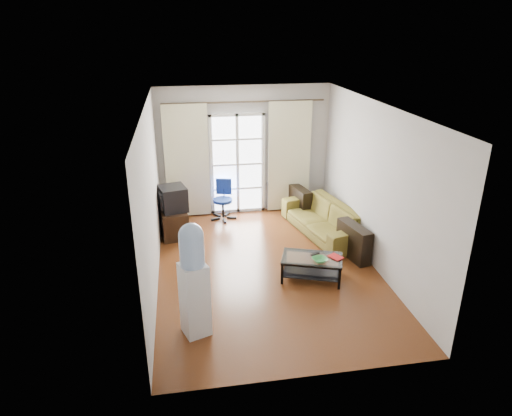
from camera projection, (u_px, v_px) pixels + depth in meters
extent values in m
plane|color=brown|center=(267.00, 268.00, 7.71)|extent=(5.20, 5.20, 0.00)
plane|color=white|center=(268.00, 107.00, 6.70)|extent=(5.20, 5.20, 0.00)
cube|color=#B5B1AC|center=(244.00, 151.00, 9.58)|extent=(3.60, 0.02, 2.70)
cube|color=#B5B1AC|center=(314.00, 276.00, 4.83)|extent=(3.60, 0.02, 2.70)
cube|color=#B5B1AC|center=(151.00, 200.00, 6.93)|extent=(0.02, 5.20, 2.70)
cube|color=#B5B1AC|center=(375.00, 186.00, 7.48)|extent=(0.02, 5.20, 2.70)
cube|color=white|center=(237.00, 164.00, 9.62)|extent=(1.01, 0.02, 2.04)
cube|color=white|center=(238.00, 164.00, 9.61)|extent=(1.16, 0.06, 2.15)
cylinder|color=#4C3F2D|center=(244.00, 102.00, 9.10)|extent=(3.30, 0.04, 0.04)
cube|color=beige|center=(187.00, 162.00, 9.34)|extent=(0.90, 0.07, 2.35)
cube|color=beige|center=(289.00, 157.00, 9.67)|extent=(0.90, 0.07, 2.35)
cube|color=gray|center=(281.00, 196.00, 10.00)|extent=(0.64, 0.12, 0.64)
imported|color=olive|center=(323.00, 219.00, 8.87)|extent=(2.45, 1.70, 0.61)
cube|color=silver|center=(312.00, 258.00, 7.24)|extent=(1.08, 0.83, 0.01)
cube|color=black|center=(311.00, 272.00, 7.34)|extent=(1.00, 0.75, 0.01)
cube|color=black|center=(282.00, 273.00, 7.16)|extent=(0.05, 0.05, 0.38)
cube|color=black|center=(340.00, 278.00, 7.02)|extent=(0.05, 0.05, 0.38)
cube|color=black|center=(286.00, 259.00, 7.60)|extent=(0.05, 0.05, 0.38)
cube|color=black|center=(340.00, 263.00, 7.46)|extent=(0.05, 0.05, 0.38)
imported|color=green|center=(320.00, 260.00, 7.10)|extent=(0.33, 0.33, 0.06)
imported|color=#A13413|center=(332.00, 259.00, 7.18)|extent=(0.35, 0.36, 0.02)
cube|color=black|center=(315.00, 254.00, 7.33)|extent=(0.17, 0.12, 0.02)
cube|color=black|center=(174.00, 223.00, 8.80)|extent=(0.58, 0.78, 0.52)
cube|color=black|center=(173.00, 198.00, 8.63)|extent=(0.58, 0.61, 0.47)
cube|color=#0C19E5|center=(185.00, 197.00, 8.72)|extent=(0.12, 0.40, 0.35)
cube|color=black|center=(162.00, 200.00, 8.56)|extent=(0.22, 0.37, 0.30)
cylinder|color=black|center=(223.00, 209.00, 9.58)|extent=(0.05, 0.05, 0.42)
cylinder|color=navy|center=(223.00, 200.00, 9.50)|extent=(0.40, 0.40, 0.06)
cube|color=navy|center=(224.00, 186.00, 9.58)|extent=(0.33, 0.13, 0.35)
cube|color=silver|center=(195.00, 299.00, 5.91)|extent=(0.41, 0.41, 1.02)
cylinder|color=#8CAAD9|center=(192.00, 250.00, 5.64)|extent=(0.31, 0.31, 0.41)
sphere|color=#8CAAD9|center=(191.00, 235.00, 5.57)|extent=(0.31, 0.31, 0.31)
cube|color=black|center=(205.00, 273.00, 5.85)|extent=(0.08, 0.14, 0.11)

